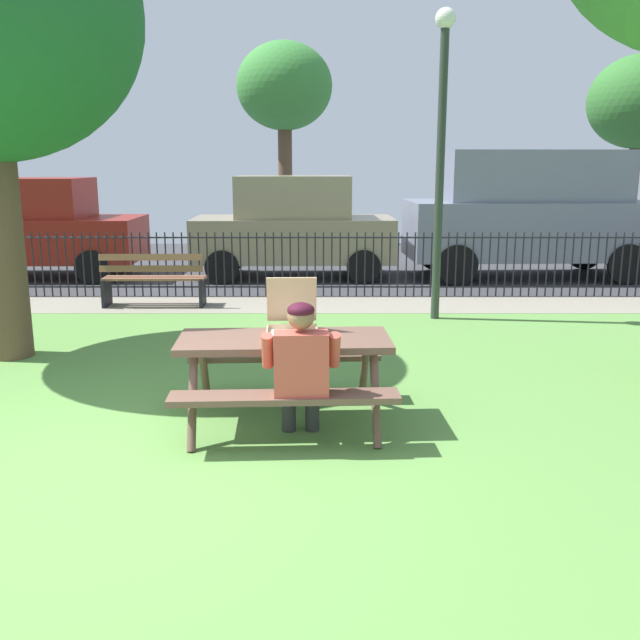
{
  "coord_description": "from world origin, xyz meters",
  "views": [
    {
      "loc": [
        1.41,
        -4.65,
        2.22
      ],
      "look_at": [
        1.4,
        1.89,
        0.75
      ],
      "focal_mm": 39.28,
      "sensor_mm": 36.0,
      "label": 1
    }
  ],
  "objects_px": {
    "pizza_box_open": "(293,320)",
    "parked_car_center": "(295,226)",
    "park_bench_center": "(155,280)",
    "parked_car_right": "(531,211)",
    "parked_car_left": "(27,226)",
    "far_tree_midleft": "(286,89)",
    "picnic_table_foreground": "(286,357)",
    "lamp_post_walkway": "(443,136)",
    "adult_at_table": "(302,367)"
  },
  "relations": [
    {
      "from": "parked_car_center",
      "to": "adult_at_table",
      "type": "bearing_deg",
      "value": -87.53
    },
    {
      "from": "lamp_post_walkway",
      "to": "parked_car_right",
      "type": "xyz_separation_m",
      "value": [
        2.41,
        3.81,
        -1.28
      ]
    },
    {
      "from": "parked_car_left",
      "to": "parked_car_center",
      "type": "distance_m",
      "value": 5.28
    },
    {
      "from": "picnic_table_foreground",
      "to": "adult_at_table",
      "type": "distance_m",
      "value": 0.52
    },
    {
      "from": "parked_car_center",
      "to": "picnic_table_foreground",
      "type": "bearing_deg",
      "value": -88.49
    },
    {
      "from": "parked_car_center",
      "to": "far_tree_midleft",
      "type": "xyz_separation_m",
      "value": [
        -0.51,
        7.33,
        3.3
      ]
    },
    {
      "from": "parked_car_right",
      "to": "far_tree_midleft",
      "type": "height_order",
      "value": "far_tree_midleft"
    },
    {
      "from": "adult_at_table",
      "to": "picnic_table_foreground",
      "type": "bearing_deg",
      "value": 107.52
    },
    {
      "from": "parked_car_center",
      "to": "far_tree_midleft",
      "type": "bearing_deg",
      "value": 93.99
    },
    {
      "from": "park_bench_center",
      "to": "parked_car_right",
      "type": "relative_size",
      "value": 0.34
    },
    {
      "from": "pizza_box_open",
      "to": "parked_car_center",
      "type": "distance_m",
      "value": 7.9
    },
    {
      "from": "lamp_post_walkway",
      "to": "parked_car_center",
      "type": "distance_m",
      "value": 4.67
    },
    {
      "from": "parked_car_right",
      "to": "park_bench_center",
      "type": "bearing_deg",
      "value": -156.43
    },
    {
      "from": "pizza_box_open",
      "to": "adult_at_table",
      "type": "distance_m",
      "value": 0.69
    },
    {
      "from": "parked_car_left",
      "to": "far_tree_midleft",
      "type": "distance_m",
      "value": 9.35
    },
    {
      "from": "pizza_box_open",
      "to": "lamp_post_walkway",
      "type": "height_order",
      "value": "lamp_post_walkway"
    },
    {
      "from": "park_bench_center",
      "to": "parked_car_center",
      "type": "relative_size",
      "value": 0.41
    },
    {
      "from": "parked_car_right",
      "to": "parked_car_center",
      "type": "bearing_deg",
      "value": -180.0
    },
    {
      "from": "parked_car_center",
      "to": "parked_car_right",
      "type": "distance_m",
      "value": 4.62
    },
    {
      "from": "pizza_box_open",
      "to": "parked_car_center",
      "type": "relative_size",
      "value": 0.14
    },
    {
      "from": "lamp_post_walkway",
      "to": "parked_car_center",
      "type": "relative_size",
      "value": 1.08
    },
    {
      "from": "pizza_box_open",
      "to": "lamp_post_walkway",
      "type": "distance_m",
      "value": 4.82
    },
    {
      "from": "far_tree_midleft",
      "to": "pizza_box_open",
      "type": "bearing_deg",
      "value": -87.05
    },
    {
      "from": "pizza_box_open",
      "to": "parked_car_center",
      "type": "height_order",
      "value": "parked_car_center"
    },
    {
      "from": "parked_car_left",
      "to": "far_tree_midleft",
      "type": "xyz_separation_m",
      "value": [
        4.77,
        7.33,
        3.31
      ]
    },
    {
      "from": "adult_at_table",
      "to": "parked_car_left",
      "type": "bearing_deg",
      "value": 123.49
    },
    {
      "from": "picnic_table_foreground",
      "to": "parked_car_left",
      "type": "relative_size",
      "value": 0.42
    },
    {
      "from": "picnic_table_foreground",
      "to": "pizza_box_open",
      "type": "relative_size",
      "value": 3.41
    },
    {
      "from": "pizza_box_open",
      "to": "parked_car_left",
      "type": "relative_size",
      "value": 0.12
    },
    {
      "from": "pizza_box_open",
      "to": "parked_car_left",
      "type": "distance_m",
      "value": 9.65
    },
    {
      "from": "picnic_table_foreground",
      "to": "adult_at_table",
      "type": "relative_size",
      "value": 1.57
    },
    {
      "from": "far_tree_midleft",
      "to": "lamp_post_walkway",
      "type": "bearing_deg",
      "value": -76.34
    },
    {
      "from": "picnic_table_foreground",
      "to": "pizza_box_open",
      "type": "xyz_separation_m",
      "value": [
        0.06,
        0.15,
        0.29
      ]
    },
    {
      "from": "picnic_table_foreground",
      "to": "parked_car_left",
      "type": "height_order",
      "value": "parked_car_left"
    },
    {
      "from": "park_bench_center",
      "to": "parked_car_center",
      "type": "distance_m",
      "value": 3.66
    },
    {
      "from": "lamp_post_walkway",
      "to": "far_tree_midleft",
      "type": "bearing_deg",
      "value": 103.66
    },
    {
      "from": "park_bench_center",
      "to": "far_tree_midleft",
      "type": "height_order",
      "value": "far_tree_midleft"
    },
    {
      "from": "parked_car_right",
      "to": "adult_at_table",
      "type": "bearing_deg",
      "value": -116.43
    },
    {
      "from": "lamp_post_walkway",
      "to": "parked_car_left",
      "type": "bearing_deg",
      "value": 152.98
    },
    {
      "from": "park_bench_center",
      "to": "far_tree_midleft",
      "type": "relative_size",
      "value": 0.28
    },
    {
      "from": "picnic_table_foreground",
      "to": "lamp_post_walkway",
      "type": "bearing_deg",
      "value": 64.84
    },
    {
      "from": "pizza_box_open",
      "to": "parked_car_left",
      "type": "height_order",
      "value": "parked_car_left"
    },
    {
      "from": "lamp_post_walkway",
      "to": "far_tree_midleft",
      "type": "distance_m",
      "value": 11.6
    },
    {
      "from": "adult_at_table",
      "to": "parked_car_center",
      "type": "relative_size",
      "value": 0.3
    },
    {
      "from": "parked_car_center",
      "to": "parked_car_right",
      "type": "xyz_separation_m",
      "value": [
        4.61,
        0.0,
        0.29
      ]
    },
    {
      "from": "parked_car_center",
      "to": "park_bench_center",
      "type": "bearing_deg",
      "value": -125.7
    },
    {
      "from": "parked_car_center",
      "to": "parked_car_left",
      "type": "bearing_deg",
      "value": -179.99
    },
    {
      "from": "pizza_box_open",
      "to": "parked_car_right",
      "type": "bearing_deg",
      "value": 61.21
    },
    {
      "from": "lamp_post_walkway",
      "to": "parked_car_left",
      "type": "xyz_separation_m",
      "value": [
        -7.48,
        3.81,
        -1.57
      ]
    },
    {
      "from": "parked_car_left",
      "to": "far_tree_midleft",
      "type": "bearing_deg",
      "value": 56.97
    }
  ]
}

